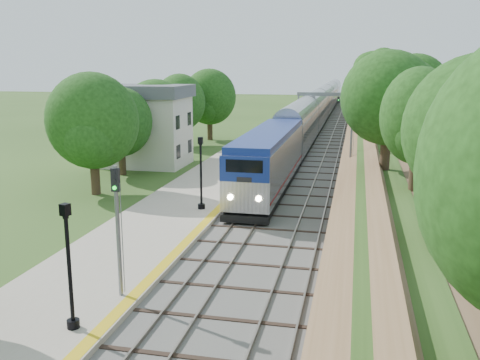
% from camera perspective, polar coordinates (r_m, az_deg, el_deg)
% --- Properties ---
extents(ground, '(320.00, 320.00, 0.00)m').
position_cam_1_polar(ground, '(23.22, -5.54, -13.31)').
color(ground, '#2D4C19').
rests_on(ground, ground).
extents(trackbed, '(9.50, 170.00, 0.28)m').
position_cam_1_polar(trackbed, '(80.64, 9.04, 5.03)').
color(trackbed, '#4C4944').
rests_on(trackbed, ground).
extents(platform, '(6.40, 68.00, 0.38)m').
position_cam_1_polar(platform, '(39.03, -5.64, -2.35)').
color(platform, '#A59A85').
rests_on(platform, ground).
extents(yellow_stripe, '(0.55, 68.00, 0.01)m').
position_cam_1_polar(yellow_stripe, '(38.22, -1.58, -2.31)').
color(yellow_stripe, gold).
rests_on(yellow_stripe, platform).
extents(embankment, '(10.64, 170.00, 11.70)m').
position_cam_1_polar(embankment, '(80.38, 15.07, 6.10)').
color(embankment, brown).
rests_on(embankment, ground).
extents(station_building, '(8.60, 6.60, 8.00)m').
position_cam_1_polar(station_building, '(54.30, -10.05, 5.83)').
color(station_building, beige).
rests_on(station_building, ground).
extents(signal_gantry, '(8.40, 0.38, 6.20)m').
position_cam_1_polar(signal_gantry, '(75.17, 9.29, 8.15)').
color(signal_gantry, slate).
rests_on(signal_gantry, ground).
extents(trees_behind_platform, '(7.82, 53.32, 7.21)m').
position_cam_1_polar(trees_behind_platform, '(44.61, -11.24, 4.99)').
color(trees_behind_platform, '#332316').
rests_on(trees_behind_platform, ground).
extents(train, '(3.18, 127.33, 4.67)m').
position_cam_1_polar(train, '(94.40, 8.39, 7.50)').
color(train, black).
rests_on(train, trackbed).
extents(lamppost_mid, '(0.47, 0.47, 4.78)m').
position_cam_1_polar(lamppost_mid, '(20.72, -17.71, -9.52)').
color(lamppost_mid, black).
rests_on(lamppost_mid, platform).
extents(lamppost_far, '(0.48, 0.48, 4.90)m').
position_cam_1_polar(lamppost_far, '(35.95, -4.18, 0.30)').
color(lamppost_far, black).
rests_on(lamppost_far, platform).
extents(signal_platform, '(0.33, 0.26, 5.60)m').
position_cam_1_polar(signal_platform, '(22.67, -12.95, -3.88)').
color(signal_platform, slate).
rests_on(signal_platform, platform).
extents(signal_farside, '(0.35, 0.28, 6.37)m').
position_cam_1_polar(signal_farside, '(45.07, 11.79, 4.37)').
color(signal_farside, slate).
rests_on(signal_farside, ground).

